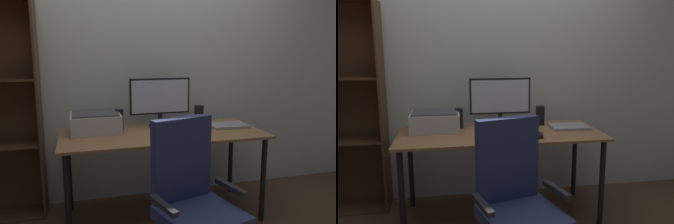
# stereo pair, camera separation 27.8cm
# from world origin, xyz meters

# --- Properties ---
(ground_plane) EXTENTS (12.00, 12.00, 0.00)m
(ground_plane) POSITION_xyz_m (0.00, 0.00, 0.00)
(ground_plane) COLOR #4C3826
(back_wall) EXTENTS (6.40, 0.10, 2.60)m
(back_wall) POSITION_xyz_m (0.00, 0.53, 1.30)
(back_wall) COLOR beige
(back_wall) RESTS_ON ground
(desk) EXTENTS (1.66, 0.72, 0.74)m
(desk) POSITION_xyz_m (0.00, 0.00, 0.66)
(desk) COLOR olive
(desk) RESTS_ON ground
(monitor) EXTENTS (0.53, 0.20, 0.43)m
(monitor) POSITION_xyz_m (0.03, 0.22, 0.98)
(monitor) COLOR black
(monitor) RESTS_ON desk
(keyboard) EXTENTS (0.29, 0.11, 0.02)m
(keyboard) POSITION_xyz_m (0.02, -0.21, 0.75)
(keyboard) COLOR black
(keyboard) RESTS_ON desk
(mouse) EXTENTS (0.07, 0.10, 0.03)m
(mouse) POSITION_xyz_m (0.27, -0.22, 0.76)
(mouse) COLOR black
(mouse) RESTS_ON desk
(coffee_mug) EXTENTS (0.09, 0.07, 0.09)m
(coffee_mug) POSITION_xyz_m (0.15, -0.02, 0.79)
(coffee_mug) COLOR #B72D28
(coffee_mug) RESTS_ON desk
(laptop) EXTENTS (0.33, 0.24, 0.02)m
(laptop) POSITION_xyz_m (0.61, 0.05, 0.75)
(laptop) COLOR #99999E
(laptop) RESTS_ON desk
(speaker_left) EXTENTS (0.06, 0.07, 0.17)m
(speaker_left) POSITION_xyz_m (-0.33, 0.21, 0.82)
(speaker_left) COLOR black
(speaker_left) RESTS_ON desk
(speaker_right) EXTENTS (0.06, 0.07, 0.17)m
(speaker_right) POSITION_xyz_m (0.39, 0.21, 0.82)
(speaker_right) COLOR black
(speaker_right) RESTS_ON desk
(printer) EXTENTS (0.40, 0.34, 0.16)m
(printer) POSITION_xyz_m (-0.53, 0.16, 0.82)
(printer) COLOR silver
(printer) RESTS_ON desk
(office_chair) EXTENTS (0.57, 0.56, 1.01)m
(office_chair) POSITION_xyz_m (-0.03, -0.84, 0.46)
(office_chair) COLOR #232326
(office_chair) RESTS_ON ground
(bookshelf) EXTENTS (0.60, 0.28, 1.81)m
(bookshelf) POSITION_xyz_m (-1.29, 0.36, 0.89)
(bookshelf) COLOR #4C331E
(bookshelf) RESTS_ON ground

